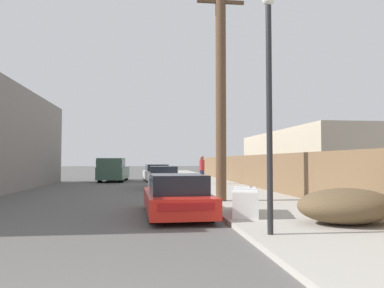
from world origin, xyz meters
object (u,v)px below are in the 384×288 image
(car_parked_mid, at_px, (163,178))
(pedestrian, at_px, (202,169))
(street_lamp, at_px, (269,94))
(utility_pole, at_px, (221,87))
(parked_sports_car_red, at_px, (176,196))
(discarded_fridge, at_px, (245,202))
(brush_pile, at_px, (346,206))
(car_parked_far, at_px, (156,173))
(pickup_truck, at_px, (113,170))

(car_parked_mid, bearing_deg, pedestrian, 35.22)
(street_lamp, bearing_deg, utility_pole, 87.65)
(parked_sports_car_red, xyz_separation_m, street_lamp, (1.62, -3.61, 2.42))
(discarded_fridge, bearing_deg, car_parked_mid, 112.59)
(brush_pile, distance_m, pedestrian, 15.47)
(car_parked_mid, bearing_deg, parked_sports_car_red, -90.07)
(brush_pile, bearing_deg, parked_sports_car_red, 145.41)
(discarded_fridge, relative_size, car_parked_far, 0.41)
(parked_sports_car_red, height_order, pickup_truck, pickup_truck)
(utility_pole, bearing_deg, car_parked_mid, 102.21)
(pickup_truck, distance_m, street_lamp, 22.68)
(discarded_fridge, relative_size, utility_pole, 0.23)
(parked_sports_car_red, bearing_deg, street_lamp, -67.96)
(street_lamp, height_order, pedestrian, street_lamp)
(pickup_truck, bearing_deg, utility_pole, 111.60)
(discarded_fridge, xyz_separation_m, brush_pile, (1.96, -1.83, 0.07))
(discarded_fridge, relative_size, pedestrian, 1.07)
(car_parked_mid, distance_m, pedestrian, 3.15)
(car_parked_far, distance_m, utility_pole, 16.89)
(parked_sports_car_red, height_order, car_parked_mid, car_parked_mid)
(utility_pole, xyz_separation_m, brush_pile, (1.92, -5.34, -3.82))
(car_parked_mid, relative_size, brush_pile, 1.98)
(parked_sports_car_red, bearing_deg, brush_pile, -36.78)
(street_lamp, distance_m, pedestrian, 16.54)
(brush_pile, bearing_deg, car_parked_far, 100.22)
(car_parked_far, relative_size, street_lamp, 0.97)
(discarded_fridge, bearing_deg, brush_pile, -28.90)
(pickup_truck, relative_size, pedestrian, 2.97)
(parked_sports_car_red, relative_size, pedestrian, 2.50)
(car_parked_mid, xyz_separation_m, brush_pile, (3.72, -13.64, -0.06))
(discarded_fridge, distance_m, pedestrian, 13.63)
(discarded_fridge, height_order, pickup_truck, pickup_truck)
(discarded_fridge, distance_m, brush_pile, 2.68)
(car_parked_far, height_order, utility_pole, utility_pole)
(brush_pile, bearing_deg, pickup_truck, 109.04)
(discarded_fridge, relative_size, pickup_truck, 0.36)
(parked_sports_car_red, relative_size, brush_pile, 1.94)
(car_parked_mid, distance_m, car_parked_far, 8.06)
(car_parked_far, distance_m, pickup_truck, 3.42)
(pickup_truck, distance_m, utility_pole, 16.92)
(utility_pole, height_order, brush_pile, utility_pole)
(parked_sports_car_red, distance_m, pedestrian, 13.07)
(street_lamp, bearing_deg, brush_pile, 24.24)
(discarded_fridge, height_order, pedestrian, pedestrian)
(car_parked_mid, relative_size, utility_pole, 0.55)
(street_lamp, bearing_deg, parked_sports_car_red, 114.23)
(brush_pile, bearing_deg, street_lamp, -155.76)
(car_parked_mid, xyz_separation_m, car_parked_far, (-0.20, 8.06, 0.01))
(utility_pole, relative_size, brush_pile, 3.57)
(discarded_fridge, xyz_separation_m, street_lamp, (-0.22, -2.81, 2.50))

